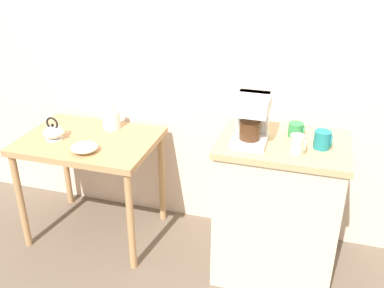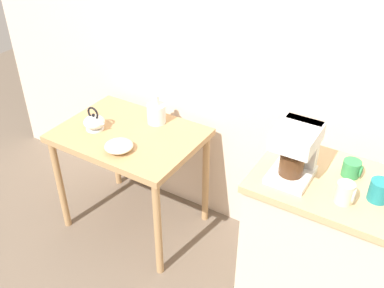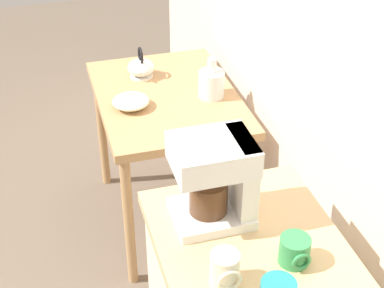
# 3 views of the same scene
# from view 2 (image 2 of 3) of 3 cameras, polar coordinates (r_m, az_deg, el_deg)

# --- Properties ---
(ground_plane) EXTENTS (8.00, 8.00, 0.00)m
(ground_plane) POSITION_cam_2_polar(r_m,az_deg,el_deg) (2.80, 3.49, -15.39)
(ground_plane) COLOR #6B5B4C
(back_wall) EXTENTS (4.40, 0.10, 2.80)m
(back_wall) POSITION_cam_2_polar(r_m,az_deg,el_deg) (2.34, 12.55, 15.17)
(back_wall) COLOR beige
(back_wall) RESTS_ON ground_plane
(wooden_table) EXTENTS (0.85, 0.62, 0.72)m
(wooden_table) POSITION_cam_2_polar(r_m,az_deg,el_deg) (2.69, -8.09, -0.18)
(wooden_table) COLOR tan
(wooden_table) RESTS_ON ground_plane
(kitchen_counter) EXTENTS (0.70, 0.51, 0.89)m
(kitchen_counter) POSITION_cam_2_polar(r_m,az_deg,el_deg) (2.35, 16.07, -13.16)
(kitchen_counter) COLOR beige
(kitchen_counter) RESTS_ON ground_plane
(bowl_stoneware) EXTENTS (0.16, 0.16, 0.05)m
(bowl_stoneware) POSITION_cam_2_polar(r_m,az_deg,el_deg) (2.47, -9.53, -0.26)
(bowl_stoneware) COLOR beige
(bowl_stoneware) RESTS_ON wooden_table
(teakettle) EXTENTS (0.16, 0.13, 0.15)m
(teakettle) POSITION_cam_2_polar(r_m,az_deg,el_deg) (2.68, -12.61, 2.81)
(teakettle) COLOR white
(teakettle) RESTS_ON wooden_table
(glass_carafe_vase) EXTENTS (0.12, 0.12, 0.18)m
(glass_carafe_vase) POSITION_cam_2_polar(r_m,az_deg,el_deg) (2.69, -4.67, 4.07)
(glass_carafe_vase) COLOR silver
(glass_carafe_vase) RESTS_ON wooden_table
(coffee_maker) EXTENTS (0.18, 0.22, 0.26)m
(coffee_maker) POSITION_cam_2_polar(r_m,az_deg,el_deg) (1.97, 13.43, -0.65)
(coffee_maker) COLOR white
(coffee_maker) RESTS_ON kitchen_counter
(mug_tall_green) EXTENTS (0.09, 0.08, 0.08)m
(mug_tall_green) POSITION_cam_2_polar(r_m,az_deg,el_deg) (2.10, 20.13, -3.03)
(mug_tall_green) COLOR #338C4C
(mug_tall_green) RESTS_ON kitchen_counter
(mug_dark_teal) EXTENTS (0.09, 0.09, 0.10)m
(mug_dark_teal) POSITION_cam_2_polar(r_m,az_deg,el_deg) (2.00, 23.31, -5.63)
(mug_dark_teal) COLOR teal
(mug_dark_teal) RESTS_ON kitchen_counter
(mug_small_cream) EXTENTS (0.08, 0.07, 0.10)m
(mug_small_cream) POSITION_cam_2_polar(r_m,az_deg,el_deg) (1.93, 19.37, -6.06)
(mug_small_cream) COLOR beige
(mug_small_cream) RESTS_ON kitchen_counter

